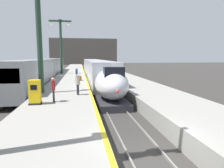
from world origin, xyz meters
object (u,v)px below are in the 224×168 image
at_px(passenger_far_waiting, 78,83).
at_px(rolling_suitcase, 80,78).
at_px(ticket_machine_yellow, 35,93).
at_px(highspeed_train_main, 96,71).
at_px(passenger_mid_platform, 53,88).
at_px(station_column_mid, 38,22).
at_px(station_column_far, 61,42).
at_px(regional_train_adjacent, 45,69).
at_px(passenger_near_edge, 77,73).

relative_size(passenger_far_waiting, rolling_suitcase, 1.72).
xyz_separation_m(rolling_suitcase, ticket_machine_yellow, (-2.95, -12.56, 0.44)).
relative_size(highspeed_train_main, passenger_mid_platform, 22.07).
bearing_deg(rolling_suitcase, passenger_mid_platform, -98.68).
bearing_deg(station_column_mid, station_column_far, 90.00).
relative_size(passenger_mid_platform, ticket_machine_yellow, 1.06).
distance_m(passenger_far_waiting, ticket_machine_yellow, 3.92).
xyz_separation_m(regional_train_adjacent, ticket_machine_yellow, (2.55, -20.07, -0.34)).
height_order(station_column_mid, passenger_near_edge, station_column_mid).
relative_size(regional_train_adjacent, passenger_near_edge, 21.66).
xyz_separation_m(highspeed_train_main, station_column_far, (-5.90, 6.01, 4.94)).
height_order(highspeed_train_main, ticket_machine_yellow, highspeed_train_main).
relative_size(station_column_far, rolling_suitcase, 9.93).
distance_m(rolling_suitcase, ticket_machine_yellow, 12.91).
bearing_deg(rolling_suitcase, station_column_mid, -111.64).
bearing_deg(passenger_near_edge, rolling_suitcase, -51.52).
height_order(regional_train_adjacent, passenger_far_waiting, regional_train_adjacent).
bearing_deg(station_column_far, station_column_mid, -90.00).
xyz_separation_m(passenger_far_waiting, rolling_suitcase, (0.22, 9.76, -0.69)).
bearing_deg(regional_train_adjacent, highspeed_train_main, -10.63).
relative_size(station_column_mid, station_column_far, 1.02).
relative_size(station_column_far, passenger_near_edge, 5.77).
height_order(station_column_mid, passenger_far_waiting, station_column_mid).
bearing_deg(station_column_mid, ticket_machine_yellow, -85.29).
height_order(highspeed_train_main, station_column_mid, station_column_mid).
distance_m(passenger_near_edge, rolling_suitcase, 0.98).
height_order(station_column_far, passenger_far_waiting, station_column_far).
bearing_deg(passenger_far_waiting, rolling_suitcase, 88.71).
xyz_separation_m(passenger_near_edge, passenger_mid_platform, (-1.41, -12.63, 0.00)).
xyz_separation_m(regional_train_adjacent, station_column_mid, (2.20, -15.82, 4.83)).
height_order(highspeed_train_main, regional_train_adjacent, regional_train_adjacent).
distance_m(station_column_mid, passenger_near_edge, 10.53).
bearing_deg(passenger_near_edge, station_column_mid, -107.88).
relative_size(highspeed_train_main, passenger_far_waiting, 22.07).
xyz_separation_m(passenger_mid_platform, ticket_machine_yellow, (-1.10, -0.49, -0.25)).
height_order(station_column_mid, passenger_mid_platform, station_column_mid).
relative_size(station_column_mid, passenger_mid_platform, 5.87).
distance_m(highspeed_train_main, rolling_suitcase, 6.56).
bearing_deg(regional_train_adjacent, station_column_mid, -82.09).
bearing_deg(passenger_far_waiting, station_column_mid, 154.78).
xyz_separation_m(passenger_far_waiting, ticket_machine_yellow, (-2.73, -2.80, -0.25)).
distance_m(regional_train_adjacent, rolling_suitcase, 9.34).
xyz_separation_m(highspeed_train_main, rolling_suitcase, (-2.60, -5.99, -0.58)).
bearing_deg(highspeed_train_main, station_column_mid, -112.41).
distance_m(highspeed_train_main, station_column_mid, 16.27).
bearing_deg(passenger_mid_platform, ticket_machine_yellow, -156.18).
relative_size(station_column_far, ticket_machine_yellow, 6.10).
relative_size(passenger_near_edge, ticket_machine_yellow, 1.06).
distance_m(highspeed_train_main, passenger_near_edge, 6.23).
xyz_separation_m(station_column_far, passenger_mid_platform, (1.45, -24.08, -4.84)).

